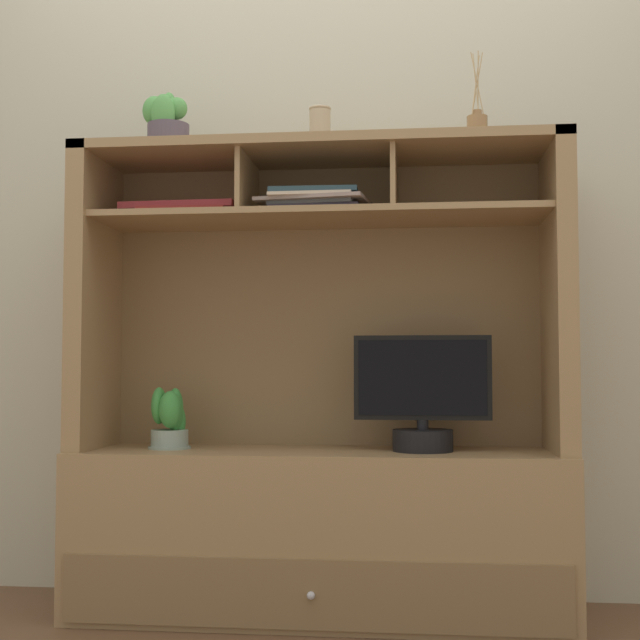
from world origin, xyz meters
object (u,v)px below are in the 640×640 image
Objects in this scene: magazine_stack_left at (185,212)px; magazine_stack_centre at (315,203)px; tv_monitor at (423,402)px; potted_succulent at (166,126)px; potted_orchid at (169,419)px; ceramic_vase at (320,127)px; diffuser_bottle at (477,129)px; media_console at (320,471)px.

magazine_stack_left is 0.44m from magazine_stack_centre.
magazine_stack_centre reaches higher than magazine_stack_left.
magazine_stack_centre is (-0.34, -0.01, 0.63)m from tv_monitor.
magazine_stack_left is at bearing 28.02° from potted_succulent.
ceramic_vase is (0.49, 0.01, 0.94)m from potted_orchid.
magazine_stack_centre is at bearing -113.87° from ceramic_vase.
diffuser_bottle reaches higher than potted_succulent.
media_console is at bearing -178.90° from diffuser_bottle.
potted_succulent is (-0.83, 0.01, 0.90)m from tv_monitor.
ceramic_vase is at bearing 1.61° from potted_orchid.
diffuser_bottle is 0.50m from ceramic_vase.
magazine_stack_left reaches higher than tv_monitor.
potted_orchid is at bearing -131.26° from magazine_stack_left.
ceramic_vase is at bearing -90.00° from media_console.
media_console reaches higher than potted_orchid.
magazine_stack_left is 0.99m from diffuser_bottle.
magazine_stack_centre is at bearing -2.73° from potted_succulent.
tv_monitor is at bearing -0.96° from potted_succulent.
magazine_stack_left is at bearing 176.77° from tv_monitor.
tv_monitor reaches higher than potted_orchid.
media_console is 4.01× the size of magazine_stack_left.
magazine_stack_left is 0.29m from potted_succulent.
media_console is 11.79× the size of ceramic_vase.
magazine_stack_left is at bearing 176.86° from ceramic_vase.
potted_orchid is at bearing 179.63° from tv_monitor.
magazine_stack_left is at bearing 173.05° from magazine_stack_centre.
magazine_stack_left is 2.94× the size of ceramic_vase.
diffuser_bottle reaches higher than magazine_stack_centre.
media_console is 7.85× the size of potted_orchid.
potted_succulent reaches higher than ceramic_vase.
tv_monitor is 0.94m from ceramic_vase.
potted_succulent reaches higher than media_console.
potted_orchid is 0.51× the size of magazine_stack_left.
media_console is 4.14× the size of magazine_stack_centre.
ceramic_vase is (0.51, 0.01, -0.02)m from potted_succulent.
tv_monitor is at bearing -0.37° from potted_orchid.
ceramic_vase is at bearing 66.13° from magazine_stack_centre.
diffuser_bottle is (0.99, 0.03, 0.93)m from potted_orchid.
potted_orchid is at bearing -21.04° from potted_succulent.
potted_orchid is at bearing -178.18° from diffuser_bottle.
tv_monitor is 0.81m from potted_orchid.
potted_succulent is (-0.50, 0.02, 0.27)m from magazine_stack_centre.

